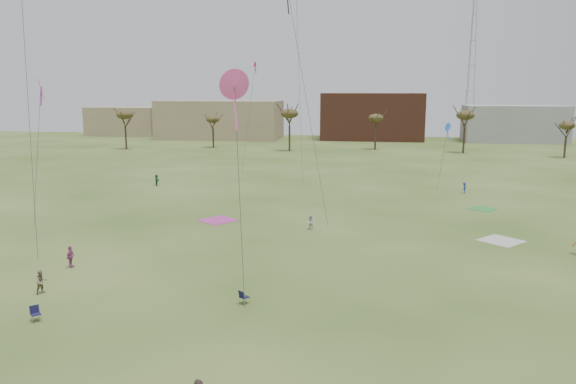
# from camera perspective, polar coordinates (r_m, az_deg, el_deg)

# --- Properties ---
(ground) EXTENTS (260.00, 260.00, 0.00)m
(ground) POSITION_cam_1_polar(r_m,az_deg,el_deg) (30.38, -3.74, -14.46)
(ground) COLOR #314917
(ground) RESTS_ON ground
(spectator_fore_b) EXTENTS (0.89, 0.94, 1.54)m
(spectator_fore_b) POSITION_cam_1_polar(r_m,az_deg,el_deg) (38.79, -24.28, -8.52)
(spectator_fore_b) COLOR #896D57
(spectator_fore_b) RESTS_ON ground
(spectator_mid_d) EXTENTS (0.44, 0.97, 1.62)m
(spectator_mid_d) POSITION_cam_1_polar(r_m,az_deg,el_deg) (43.44, -21.71, -6.27)
(spectator_mid_d) COLOR #AC488F
(spectator_mid_d) RESTS_ON ground
(spectator_mid_e) EXTENTS (0.86, 0.79, 1.42)m
(spectator_mid_e) POSITION_cam_1_polar(r_m,az_deg,el_deg) (51.10, 2.39, -3.16)
(spectator_mid_e) COLOR silver
(spectator_mid_e) RESTS_ON ground
(flyer_far_a) EXTENTS (1.25, 1.35, 1.51)m
(flyer_far_a) POSITION_cam_1_polar(r_m,az_deg,el_deg) (76.70, -13.51, 1.22)
(flyer_far_a) COLOR #20622E
(flyer_far_a) RESTS_ON ground
(flyer_far_c) EXTENTS (0.88, 1.05, 1.41)m
(flyer_far_c) POSITION_cam_1_polar(r_m,az_deg,el_deg) (72.43, 17.87, 0.42)
(flyer_far_c) COLOR #213498
(flyer_far_c) RESTS_ON ground
(blanket_cream) EXTENTS (4.41, 4.41, 0.03)m
(blanket_cream) POSITION_cam_1_polar(r_m,az_deg,el_deg) (50.93, 21.29, -4.76)
(blanket_cream) COLOR beige
(blanket_cream) RESTS_ON ground
(blanket_plum) EXTENTS (4.41, 4.41, 0.03)m
(blanket_plum) POSITION_cam_1_polar(r_m,az_deg,el_deg) (55.24, -7.33, -2.95)
(blanket_plum) COLOR #B53792
(blanket_plum) RESTS_ON ground
(blanket_olive) EXTENTS (3.52, 3.52, 0.03)m
(blanket_olive) POSITION_cam_1_polar(r_m,az_deg,el_deg) (63.66, 19.56, -1.67)
(blanket_olive) COLOR #328A3B
(blanket_olive) RESTS_ON ground
(camp_chair_left) EXTENTS (0.74, 0.74, 0.87)m
(camp_chair_left) POSITION_cam_1_polar(r_m,az_deg,el_deg) (34.70, -24.77, -11.71)
(camp_chair_left) COLOR #161438
(camp_chair_left) RESTS_ON ground
(camp_chair_center) EXTENTS (0.73, 0.74, 0.87)m
(camp_chair_center) POSITION_cam_1_polar(r_m,az_deg,el_deg) (34.12, -4.58, -11.10)
(camp_chair_center) COLOR #15163A
(camp_chair_center) RESTS_ON ground
(kites_aloft) EXTENTS (69.51, 59.06, 26.78)m
(kites_aloft) POSITION_cam_1_polar(r_m,az_deg,el_deg) (57.37, -0.60, 18.59)
(kites_aloft) COLOR #BD1438
(kites_aloft) RESTS_ON ground
(tree_line) EXTENTS (117.44, 49.32, 8.91)m
(tree_line) POSITION_cam_1_polar(r_m,az_deg,el_deg) (106.47, 4.31, 7.46)
(tree_line) COLOR #3A2B1E
(tree_line) RESTS_ON ground
(building_tan) EXTENTS (32.00, 14.00, 10.00)m
(building_tan) POSITION_cam_1_polar(r_m,az_deg,el_deg) (147.90, -7.08, 7.47)
(building_tan) COLOR #937F60
(building_tan) RESTS_ON ground
(building_brick) EXTENTS (26.00, 16.00, 12.00)m
(building_brick) POSITION_cam_1_polar(r_m,az_deg,el_deg) (146.97, 8.77, 7.80)
(building_brick) COLOR brown
(building_brick) RESTS_ON ground
(building_grey) EXTENTS (24.00, 12.00, 9.00)m
(building_grey) POSITION_cam_1_polar(r_m,az_deg,el_deg) (148.91, 22.43, 6.58)
(building_grey) COLOR gray
(building_grey) RESTS_ON ground
(building_tan_west) EXTENTS (20.00, 12.00, 8.00)m
(building_tan_west) POSITION_cam_1_polar(r_m,az_deg,el_deg) (165.23, -16.50, 7.09)
(building_tan_west) COLOR #937F60
(building_tan_west) RESTS_ON ground
(radio_tower) EXTENTS (1.51, 1.72, 41.00)m
(radio_tower) POSITION_cam_1_polar(r_m,az_deg,el_deg) (153.77, 18.51, 12.43)
(radio_tower) COLOR #9EA3A8
(radio_tower) RESTS_ON ground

